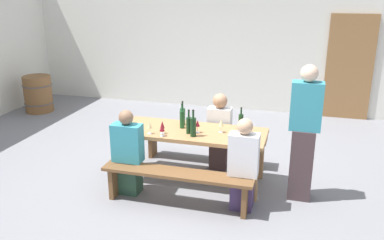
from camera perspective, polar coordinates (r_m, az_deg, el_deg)
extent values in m
plane|color=slate|center=(5.84, 0.00, -8.42)|extent=(24.00, 24.00, 0.00)
cube|color=silver|center=(8.95, 6.66, 11.62)|extent=(14.00, 0.20, 3.20)
cube|color=olive|center=(8.83, 21.05, 6.82)|extent=(0.90, 0.06, 2.10)
cube|color=#9E7247|center=(5.55, 0.00, -1.72)|extent=(2.00, 0.78, 0.05)
cylinder|color=#9E7247|center=(5.71, -9.87, -5.46)|extent=(0.07, 0.07, 0.70)
cylinder|color=#9E7247|center=(5.23, 8.83, -7.68)|extent=(0.07, 0.07, 0.70)
cylinder|color=#9E7247|center=(6.26, -7.32, -3.16)|extent=(0.07, 0.07, 0.70)
cylinder|color=#9E7247|center=(5.83, 9.65, -4.93)|extent=(0.07, 0.07, 0.70)
cube|color=brown|center=(5.05, -2.13, -7.44)|extent=(1.90, 0.30, 0.04)
cube|color=brown|center=(5.45, -10.73, -8.40)|extent=(0.06, 0.24, 0.41)
cube|color=brown|center=(4.99, 7.41, -10.86)|extent=(0.06, 0.24, 0.41)
cube|color=brown|center=(6.27, 1.70, -2.17)|extent=(1.90, 0.30, 0.04)
cube|color=brown|center=(6.60, -5.51, -3.30)|extent=(0.06, 0.24, 0.41)
cube|color=brown|center=(6.22, 9.32, -4.83)|extent=(0.06, 0.24, 0.41)
cylinder|color=#194723|center=(5.60, -1.39, 0.07)|extent=(0.07, 0.07, 0.24)
cylinder|color=#194723|center=(5.55, -1.40, 1.73)|extent=(0.02, 0.02, 0.09)
cylinder|color=black|center=(5.53, -1.41, 2.25)|extent=(0.03, 0.03, 0.01)
cylinder|color=#143319|center=(5.59, 6.81, -0.27)|extent=(0.07, 0.07, 0.21)
cylinder|color=#143319|center=(5.54, 6.87, 1.20)|extent=(0.02, 0.02, 0.09)
cylinder|color=black|center=(5.53, 6.89, 1.70)|extent=(0.03, 0.03, 0.01)
cylinder|color=#143319|center=(5.29, 0.17, -1.01)|extent=(0.08, 0.08, 0.25)
cylinder|color=#143319|center=(5.23, 0.18, 0.79)|extent=(0.03, 0.03, 0.10)
cylinder|color=black|center=(5.22, 0.18, 1.37)|extent=(0.03, 0.03, 0.01)
cylinder|color=#194723|center=(5.73, -1.32, 0.46)|extent=(0.07, 0.07, 0.24)
cylinder|color=#194723|center=(5.68, -1.33, 2.05)|extent=(0.03, 0.03, 0.10)
cylinder|color=black|center=(5.67, -1.33, 2.57)|extent=(0.03, 0.03, 0.01)
cylinder|color=#143319|center=(5.40, -0.45, -0.76)|extent=(0.07, 0.07, 0.22)
cylinder|color=#143319|center=(5.35, -0.46, 0.83)|extent=(0.02, 0.02, 0.09)
cylinder|color=black|center=(5.33, -0.46, 1.37)|extent=(0.03, 0.03, 0.01)
cylinder|color=silver|center=(5.45, -5.90, -1.87)|extent=(0.06, 0.06, 0.01)
cylinder|color=silver|center=(5.44, -5.91, -1.49)|extent=(0.01, 0.01, 0.07)
cone|color=beige|center=(5.41, -5.94, -0.67)|extent=(0.06, 0.06, 0.09)
cylinder|color=silver|center=(5.48, 4.04, -1.70)|extent=(0.06, 0.06, 0.01)
cylinder|color=silver|center=(5.47, 4.05, -1.25)|extent=(0.01, 0.01, 0.09)
cone|color=beige|center=(5.44, 4.07, -0.38)|extent=(0.07, 0.07, 0.09)
cylinder|color=silver|center=(5.35, -4.17, -2.21)|extent=(0.06, 0.06, 0.01)
cylinder|color=silver|center=(5.34, -4.18, -1.86)|extent=(0.01, 0.01, 0.07)
cone|color=maroon|center=(5.32, -4.19, -1.14)|extent=(0.07, 0.07, 0.08)
cylinder|color=silver|center=(5.46, 0.77, -1.74)|extent=(0.06, 0.06, 0.01)
cylinder|color=silver|center=(5.44, 0.77, -1.29)|extent=(0.01, 0.01, 0.09)
cone|color=maroon|center=(5.42, 0.77, -0.43)|extent=(0.06, 0.06, 0.09)
cylinder|color=silver|center=(5.44, -4.12, -1.86)|extent=(0.06, 0.06, 0.01)
cylinder|color=silver|center=(5.43, -4.13, -1.48)|extent=(0.01, 0.01, 0.07)
cone|color=maroon|center=(5.40, -4.15, -0.64)|extent=(0.06, 0.06, 0.10)
cube|color=#274533|center=(5.51, -8.74, -7.76)|extent=(0.29, 0.24, 0.45)
cube|color=teal|center=(5.32, -8.99, -3.16)|extent=(0.39, 0.20, 0.50)
sphere|color=#846047|center=(5.20, -9.17, 0.37)|extent=(0.19, 0.19, 0.19)
cube|color=#44345E|center=(5.12, 7.00, -9.79)|extent=(0.27, 0.24, 0.45)
cube|color=silver|center=(4.91, 7.21, -4.80)|extent=(0.36, 0.20, 0.52)
sphere|color=tan|center=(4.78, 7.38, -0.89)|extent=(0.19, 0.19, 0.19)
cube|color=#503936|center=(6.16, 3.77, -4.66)|extent=(0.26, 0.24, 0.45)
cube|color=silver|center=(5.99, 3.86, -0.54)|extent=(0.34, 0.20, 0.49)
sphere|color=#A87A5B|center=(5.89, 3.93, 2.68)|extent=(0.21, 0.21, 0.21)
cube|color=#433334|center=(5.39, 14.95, -5.95)|extent=(0.28, 0.24, 0.93)
cube|color=teal|center=(5.13, 15.65, 1.87)|extent=(0.38, 0.20, 0.60)
sphere|color=beige|center=(5.04, 16.04, 6.28)|extent=(0.21, 0.21, 0.21)
cylinder|color=brown|center=(9.44, -20.64, 3.44)|extent=(0.59, 0.59, 0.78)
torus|color=#4C4C51|center=(9.40, -20.77, 4.58)|extent=(0.62, 0.62, 0.02)
torus|color=#4C4C51|center=(9.49, -20.51, 2.30)|extent=(0.62, 0.62, 0.02)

